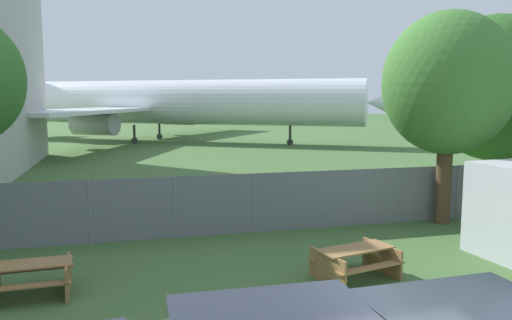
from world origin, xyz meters
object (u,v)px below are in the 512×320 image
object	(u,v)px
airplane	(160,103)
tree_behind_benches	(448,84)
picnic_bench_near_cabin	(355,259)
picnic_bench_open_grass	(31,276)
tree_far_right	(495,89)

from	to	relation	value
airplane	tree_behind_benches	xyz separation A→B (m)	(7.41, -35.78, 0.97)
tree_behind_benches	picnic_bench_near_cabin	bearing A→B (deg)	-141.75
airplane	picnic_bench_open_grass	distance (m)	39.75
picnic_bench_open_grass	tree_behind_benches	bearing A→B (deg)	15.08
picnic_bench_open_grass	tree_far_right	size ratio (longest dim) A/B	0.23
picnic_bench_open_grass	tree_behind_benches	size ratio (longest dim) A/B	0.25
airplane	picnic_bench_open_grass	world-z (taller)	airplane
picnic_bench_open_grass	airplane	bearing A→B (deg)	82.15
picnic_bench_open_grass	picnic_bench_near_cabin	bearing A→B (deg)	-5.91
picnic_bench_open_grass	tree_behind_benches	distance (m)	13.98
picnic_bench_near_cabin	picnic_bench_open_grass	xyz separation A→B (m)	(-7.46, 0.77, -0.01)
tree_behind_benches	airplane	bearing A→B (deg)	101.71
picnic_bench_open_grass	tree_behind_benches	world-z (taller)	tree_behind_benches
picnic_bench_near_cabin	airplane	bearing A→B (deg)	92.93
picnic_bench_near_cabin	tree_behind_benches	distance (m)	8.11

